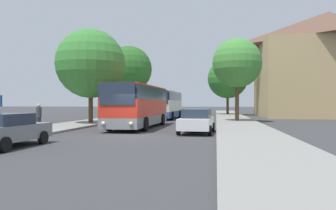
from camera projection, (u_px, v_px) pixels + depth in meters
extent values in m
plane|color=#38383A|center=(131.00, 136.00, 19.26)|extent=(300.00, 300.00, 0.00)
cube|color=gray|center=(21.00, 133.00, 20.28)|extent=(4.00, 120.00, 0.15)
cube|color=gray|center=(253.00, 136.00, 18.24)|extent=(4.00, 120.00, 0.15)
cube|color=tan|center=(328.00, 80.00, 45.40)|extent=(18.42, 14.71, 10.23)
pyramid|color=brown|center=(328.00, 27.00, 45.36)|extent=(18.42, 14.71, 4.41)
cube|color=gray|center=(139.00, 120.00, 25.79)|extent=(2.81, 10.68, 0.70)
cube|color=red|center=(139.00, 107.00, 25.78)|extent=(2.81, 10.68, 1.23)
cube|color=#232D3D|center=(139.00, 94.00, 25.78)|extent=(2.84, 10.47, 0.95)
cube|color=red|center=(139.00, 87.00, 25.77)|extent=(2.76, 10.47, 0.12)
cube|color=#232D3D|center=(117.00, 94.00, 20.51)|extent=(2.32, 0.11, 1.45)
sphere|color=#F4EAC1|center=(103.00, 123.00, 20.65)|extent=(0.24, 0.24, 0.24)
sphere|color=#F4EAC1|center=(131.00, 124.00, 20.35)|extent=(0.24, 0.24, 0.24)
cylinder|color=black|center=(109.00, 124.00, 22.86)|extent=(0.32, 1.01, 1.00)
cylinder|color=black|center=(145.00, 124.00, 22.43)|extent=(0.32, 1.01, 1.00)
cylinder|color=black|center=(134.00, 119.00, 29.15)|extent=(0.32, 1.01, 1.00)
cylinder|color=black|center=(162.00, 119.00, 28.72)|extent=(0.32, 1.01, 1.00)
cube|color=#2D519E|center=(166.00, 114.00, 40.17)|extent=(2.64, 10.58, 0.70)
cube|color=silver|center=(166.00, 106.00, 40.17)|extent=(2.64, 10.58, 1.29)
cube|color=#232D3D|center=(166.00, 97.00, 40.16)|extent=(2.66, 10.37, 0.95)
cube|color=silver|center=(166.00, 92.00, 40.16)|extent=(2.59, 10.37, 0.12)
cube|color=#232D3D|center=(158.00, 97.00, 34.94)|extent=(2.19, 0.10, 1.45)
sphere|color=#F4EAC1|center=(150.00, 115.00, 35.07)|extent=(0.24, 0.24, 0.24)
sphere|color=#F4EAC1|center=(166.00, 115.00, 34.79)|extent=(0.24, 0.24, 0.24)
cylinder|color=black|center=(151.00, 116.00, 37.26)|extent=(0.32, 1.01, 1.00)
cylinder|color=black|center=(172.00, 116.00, 36.86)|extent=(0.32, 1.01, 1.00)
cylinder|color=black|center=(161.00, 114.00, 43.49)|extent=(0.32, 1.01, 1.00)
cylinder|color=black|center=(180.00, 114.00, 43.09)|extent=(0.32, 1.01, 1.00)
cube|color=slate|center=(7.00, 133.00, 14.32)|extent=(2.02, 4.37, 0.68)
cube|color=#232D3D|center=(4.00, 119.00, 14.15)|extent=(1.71, 2.30, 0.50)
cylinder|color=black|center=(9.00, 137.00, 15.80)|extent=(0.23, 0.63, 0.62)
cylinder|color=black|center=(43.00, 138.00, 15.46)|extent=(0.23, 0.63, 0.62)
cylinder|color=black|center=(5.00, 145.00, 12.85)|extent=(0.23, 0.63, 0.62)
cube|color=silver|center=(197.00, 123.00, 20.99)|extent=(2.15, 4.62, 0.68)
cube|color=#232D3D|center=(197.00, 113.00, 21.17)|extent=(1.80, 2.44, 0.57)
cylinder|color=black|center=(210.00, 130.00, 19.43)|extent=(0.23, 0.63, 0.62)
cylinder|color=black|center=(178.00, 130.00, 19.82)|extent=(0.23, 0.63, 0.62)
cylinder|color=black|center=(213.00, 127.00, 22.18)|extent=(0.23, 0.63, 0.62)
cylinder|color=black|center=(185.00, 127.00, 22.56)|extent=(0.23, 0.63, 0.62)
cylinder|color=#23232D|center=(39.00, 124.00, 21.83)|extent=(0.30, 0.30, 0.83)
cylinder|color=#333338|center=(39.00, 112.00, 21.83)|extent=(0.36, 0.36, 0.69)
sphere|color=tan|center=(39.00, 105.00, 21.82)|extent=(0.22, 0.22, 0.22)
cylinder|color=#47331E|center=(129.00, 101.00, 46.22)|extent=(0.40, 0.40, 4.17)
sphere|color=#286023|center=(129.00, 69.00, 46.19)|extent=(6.48, 6.48, 6.48)
cylinder|color=#513D23|center=(91.00, 106.00, 29.64)|extent=(0.40, 0.40, 3.02)
sphere|color=#387F33|center=(91.00, 64.00, 29.62)|extent=(6.23, 6.23, 6.23)
cylinder|color=#513D23|center=(237.00, 101.00, 33.10)|extent=(0.40, 0.40, 3.97)
sphere|color=#428938|center=(237.00, 63.00, 33.07)|extent=(4.97, 4.97, 4.97)
cylinder|color=#47331E|center=(228.00, 104.00, 52.69)|extent=(0.40, 0.40, 3.35)
sphere|color=#2D7028|center=(228.00, 78.00, 52.67)|extent=(6.40, 6.40, 6.40)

